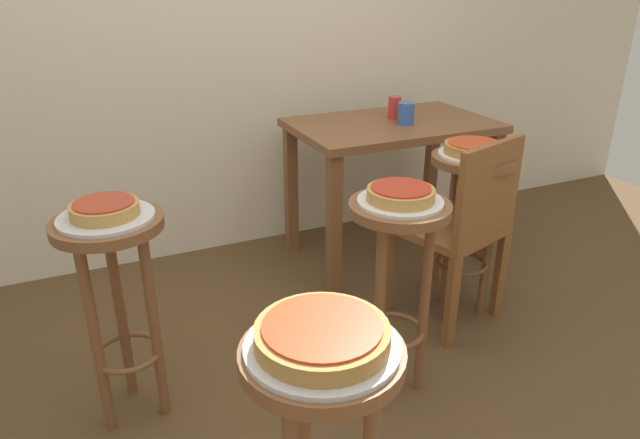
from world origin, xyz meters
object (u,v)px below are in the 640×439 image
at_px(stool_foreground, 322,430).
at_px(dining_table, 391,146).
at_px(stool_rear, 468,203).
at_px(stool_middle, 397,261).
at_px(cup_far_edge, 394,108).
at_px(pizza_rear, 474,148).
at_px(cup_near_edge, 406,113).
at_px(serving_plate_foreground, 322,346).
at_px(serving_plate_rear, 474,154).
at_px(wooden_chair, 461,225).
at_px(stool_leftside, 116,279).
at_px(pizza_foreground, 322,335).
at_px(serving_plate_middle, 400,202).
at_px(pizza_middle, 401,193).
at_px(serving_plate_leftside, 106,217).
at_px(pizza_leftside, 105,209).

bearing_deg(stool_foreground, dining_table, 54.84).
bearing_deg(stool_rear, stool_middle, -149.51).
bearing_deg(cup_far_edge, stool_middle, -120.08).
xyz_separation_m(pizza_rear, cup_near_edge, (0.03, 0.58, 0.02)).
bearing_deg(pizza_rear, stool_foreground, -139.94).
bearing_deg(stool_middle, serving_plate_foreground, -132.52).
bearing_deg(serving_plate_foreground, serving_plate_rear, 40.06).
bearing_deg(serving_plate_rear, cup_far_edge, 86.89).
height_order(stool_rear, wooden_chair, wooden_chair).
height_order(stool_leftside, stool_rear, same).
xyz_separation_m(stool_foreground, pizza_foreground, (-0.00, 0.00, 0.25)).
relative_size(serving_plate_middle, dining_table, 0.28).
xyz_separation_m(pizza_middle, stool_rear, (0.56, 0.33, -0.25)).
distance_m(pizza_middle, stool_leftside, 0.97).
bearing_deg(cup_far_edge, cup_near_edge, -94.06).
distance_m(pizza_middle, dining_table, 1.13).
xyz_separation_m(pizza_middle, serving_plate_rear, (0.56, 0.33, -0.03)).
distance_m(pizza_foreground, serving_plate_leftside, 0.94).
bearing_deg(stool_foreground, cup_far_edge, 54.79).
height_order(cup_near_edge, cup_far_edge, cup_far_edge).
bearing_deg(serving_plate_rear, cup_near_edge, 87.10).
bearing_deg(serving_plate_leftside, pizza_foreground, -69.18).
bearing_deg(serving_plate_leftside, pizza_middle, -16.27).
bearing_deg(stool_rear, pizza_leftside, -177.38).
height_order(serving_plate_rear, wooden_chair, wooden_chair).
distance_m(serving_plate_middle, wooden_chair, 0.65).
bearing_deg(wooden_chair, serving_plate_middle, -149.94).
distance_m(serving_plate_middle, serving_plate_leftside, 0.94).
height_order(pizza_middle, wooden_chair, wooden_chair).
xyz_separation_m(stool_foreground, cup_near_edge, (1.15, 1.52, 0.27)).
relative_size(pizza_foreground, cup_near_edge, 2.56).
relative_size(stool_middle, cup_far_edge, 6.60).
bearing_deg(serving_plate_middle, pizza_leftside, 163.73).
distance_m(stool_rear, wooden_chair, 0.10).
relative_size(stool_rear, pizza_rear, 3.03).
distance_m(serving_plate_leftside, stool_rear, 1.48).
relative_size(serving_plate_leftside, dining_table, 0.29).
xyz_separation_m(pizza_rear, cup_far_edge, (0.04, 0.70, 0.02)).
distance_m(serving_plate_rear, cup_far_edge, 0.71).
relative_size(cup_far_edge, wooden_chair, 0.13).
height_order(serving_plate_foreground, stool_middle, serving_plate_foreground).
height_order(serving_plate_foreground, stool_rear, serving_plate_foreground).
xyz_separation_m(serving_plate_middle, pizza_rear, (0.56, 0.33, 0.03)).
bearing_deg(wooden_chair, pizza_middle, -149.94).
xyz_separation_m(pizza_middle, wooden_chair, (0.50, 0.29, -0.32)).
xyz_separation_m(stool_foreground, stool_middle, (0.57, 0.62, 0.00)).
bearing_deg(pizza_leftside, pizza_middle, -16.27).
xyz_separation_m(pizza_foreground, serving_plate_leftside, (-0.33, 0.88, -0.03)).
relative_size(pizza_foreground, pizza_middle, 1.23).
bearing_deg(serving_plate_leftside, dining_table, 26.02).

